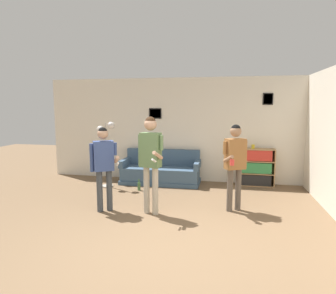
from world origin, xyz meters
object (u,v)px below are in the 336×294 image
person_player_foreground_left (104,161)px  person_watcher_holding_cup (235,159)px  floor_lamp (106,140)px  person_player_foreground_center (151,154)px  drinking_cup (253,147)px  couch (161,172)px  bookshelf (256,167)px  bottle_on_floor (139,186)px

person_player_foreground_left → person_watcher_holding_cup: size_ratio=0.97×
floor_lamp → person_player_foreground_center: size_ratio=0.90×
floor_lamp → person_player_foreground_center: (1.53, -1.60, -0.05)m
drinking_cup → person_player_foreground_center: bearing=-129.2°
couch → bookshelf: size_ratio=2.16×
couch → person_player_foreground_left: 2.43m
person_player_foreground_center → drinking_cup: person_player_foreground_center is taller
person_player_foreground_center → person_watcher_holding_cup: 1.57m
couch → person_watcher_holding_cup: person_watcher_holding_cup is taller
couch → bookshelf: bookshelf is taller
floor_lamp → person_player_foreground_center: person_player_foreground_center is taller
bookshelf → drinking_cup: (-0.09, 0.00, 0.52)m
bookshelf → bottle_on_floor: 2.92m
couch → person_player_foreground_left: (-0.58, -2.26, 0.68)m
bookshelf → floor_lamp: size_ratio=0.58×
couch → bottle_on_floor: couch is taller
bookshelf → person_player_foreground_center: bearing=-130.5°
person_player_foreground_center → bottle_on_floor: (-0.66, 1.43, -1.01)m
bottle_on_floor → drinking_cup: 2.95m
bookshelf → floor_lamp: (-3.59, -0.82, 0.70)m
couch → bookshelf: 2.39m
person_player_foreground_center → bottle_on_floor: person_player_foreground_center is taller
floor_lamp → drinking_cup: bearing=13.2°
person_player_foreground_center → drinking_cup: (1.98, 2.42, -0.13)m
bookshelf → floor_lamp: 3.75m
person_player_foreground_left → bottle_on_floor: 1.72m
bookshelf → person_player_foreground_center: (-2.07, -2.42, 0.65)m
floor_lamp → drinking_cup: floor_lamp is taller
person_player_foreground_left → bottle_on_floor: bearing=81.3°
drinking_cup → bottle_on_floor: bearing=-159.5°
couch → person_player_foreground_center: person_player_foreground_center is taller
person_player_foreground_center → couch: bearing=97.9°
floor_lamp → person_player_foreground_left: (0.64, -1.64, -0.20)m
couch → person_player_foreground_left: size_ratio=1.27×
floor_lamp → person_watcher_holding_cup: (3.02, -1.14, -0.16)m
bottle_on_floor → bookshelf: bearing=19.9°
bookshelf → person_watcher_holding_cup: person_watcher_holding_cup is taller
couch → person_player_foreground_left: bearing=-104.3°
person_watcher_holding_cup → drinking_cup: 2.02m
person_player_foreground_left → bookshelf: bearing=39.8°
floor_lamp → bottle_on_floor: 1.38m
person_player_foreground_left → person_player_foreground_center: size_ratio=0.89×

